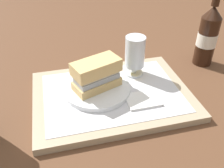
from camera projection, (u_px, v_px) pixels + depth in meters
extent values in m
plane|color=brown|center=(112.00, 98.00, 0.73)|extent=(3.00, 3.00, 0.00)
cube|color=tan|center=(112.00, 95.00, 0.73)|extent=(0.44, 0.32, 0.02)
cube|color=silver|center=(112.00, 92.00, 0.72)|extent=(0.38, 0.27, 0.00)
cylinder|color=white|center=(97.00, 89.00, 0.72)|extent=(0.19, 0.19, 0.01)
cube|color=tan|center=(97.00, 83.00, 0.71)|extent=(0.14, 0.11, 0.02)
cube|color=#9EA3A8|center=(97.00, 78.00, 0.70)|extent=(0.13, 0.09, 0.02)
cube|color=silver|center=(97.00, 74.00, 0.69)|extent=(0.12, 0.09, 0.01)
sphere|color=#47932D|center=(112.00, 65.00, 0.71)|extent=(0.04, 0.04, 0.04)
cube|color=tan|center=(96.00, 67.00, 0.68)|extent=(0.14, 0.11, 0.04)
cylinder|color=silver|center=(134.00, 73.00, 0.80)|extent=(0.06, 0.06, 0.01)
cylinder|color=silver|center=(134.00, 69.00, 0.79)|extent=(0.01, 0.01, 0.02)
cylinder|color=silver|center=(135.00, 52.00, 0.75)|extent=(0.06, 0.06, 0.09)
cylinder|color=gold|center=(135.00, 59.00, 0.77)|extent=(0.06, 0.06, 0.04)
cylinder|color=white|center=(135.00, 51.00, 0.75)|extent=(0.05, 0.05, 0.01)
cube|color=white|center=(143.00, 100.00, 0.69)|extent=(0.09, 0.07, 0.01)
cylinder|color=black|center=(206.00, 41.00, 0.85)|extent=(0.06, 0.06, 0.17)
cylinder|color=silver|center=(207.00, 39.00, 0.84)|extent=(0.07, 0.07, 0.05)
cone|color=black|center=(213.00, 12.00, 0.79)|extent=(0.06, 0.06, 0.04)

